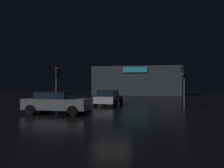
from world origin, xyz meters
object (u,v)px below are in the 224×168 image
object	(u,v)px
store_building	(136,81)
traffic_signal_cross_right	(183,76)
traffic_signal_main	(57,78)
car_near	(109,98)
car_far	(57,102)

from	to	relation	value
store_building	traffic_signal_cross_right	xyz separation A→B (m)	(5.46, -24.37, -0.05)
traffic_signal_main	car_near	distance (m)	5.28
store_building	traffic_signal_main	size ratio (longest dim) A/B	4.53
car_far	traffic_signal_main	bearing A→B (deg)	114.01
store_building	car_near	world-z (taller)	store_building
traffic_signal_cross_right	car_far	distance (m)	10.79
store_building	car_far	bearing A→B (deg)	-96.85
traffic_signal_main	traffic_signal_cross_right	size ratio (longest dim) A/B	1.03
car_far	store_building	bearing A→B (deg)	83.15
car_near	car_far	xyz separation A→B (m)	(-2.36, -6.56, 0.02)
traffic_signal_cross_right	car_far	size ratio (longest dim) A/B	0.82
traffic_signal_main	car_far	size ratio (longest dim) A/B	0.84
traffic_signal_cross_right	car_near	world-z (taller)	traffic_signal_cross_right
traffic_signal_main	car_far	world-z (taller)	traffic_signal_main
traffic_signal_main	car_near	size ratio (longest dim) A/B	0.88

